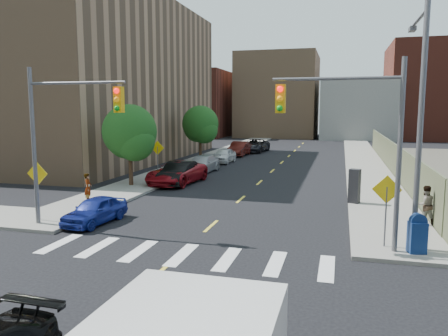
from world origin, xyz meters
The scene contains 28 objects.
ground centered at (0.00, 0.00, 0.00)m, with size 160.00×160.00×0.00m, color black.
sidewalk_nw centered at (-7.75, 41.50, 0.07)m, with size 3.50×73.00×0.15m, color gray.
sidewalk_ne centered at (7.75, 41.50, 0.07)m, with size 3.50×73.00×0.15m, color gray.
fence_north centered at (9.60, 28.00, 1.25)m, with size 0.12×44.00×2.50m, color #555B40.
building_nw centered at (-22.00, 30.00, 8.00)m, with size 22.00×30.00×16.00m, color #8C6B4C.
bg_bldg_west centered at (-22.00, 70.00, 6.00)m, with size 14.00×18.00×12.00m, color #592319.
bg_bldg_midwest centered at (-6.00, 72.00, 7.50)m, with size 14.00×16.00×15.00m, color #8C6B4C.
bg_bldg_center centered at (8.00, 70.00, 5.00)m, with size 12.00×16.00×10.00m, color gray.
bg_bldg_east centered at (22.00, 72.00, 8.00)m, with size 18.00×18.00×16.00m, color #592319.
signal_nw centered at (-5.98, 6.00, 4.53)m, with size 4.59×0.30×7.00m.
signal_ne centered at (5.98, 6.00, 4.53)m, with size 4.59×0.30×7.00m.
streetlight_ne centered at (8.20, 6.90, 5.22)m, with size 0.25×3.70×9.00m.
warn_sign_nw centered at (-7.80, 6.50, 1.99)m, with size 1.06×0.06×2.83m.
warn_sign_ne centered at (7.20, 6.50, 1.99)m, with size 1.06×0.06×2.83m.
warn_sign_midwest centered at (-7.80, 20.00, 1.99)m, with size 1.06×0.06×2.83m.
tree_west_near centered at (-8.00, 16.05, 3.48)m, with size 3.66×3.64×5.52m.
tree_west_far centered at (-8.00, 31.05, 3.48)m, with size 3.66×3.64×5.52m.
parked_car_blue centered at (-5.28, 7.08, 0.62)m, with size 1.46×3.63×1.24m, color navy.
parked_car_black centered at (-5.30, 17.89, 0.79)m, with size 1.67×4.79×1.58m, color black.
parked_car_red centered at (-5.50, 18.03, 0.79)m, with size 2.62×5.69×1.58m, color maroon.
parked_car_silver centered at (-5.50, 23.68, 0.69)m, with size 1.92×4.72×1.37m, color #A0A3A7.
parked_car_white centered at (-5.40, 30.23, 0.71)m, with size 1.67×4.15×1.41m, color silver.
parked_car_maroon centered at (-5.37, 36.79, 0.79)m, with size 1.66×4.77×1.57m, color #45120D.
parked_car_grey centered at (-4.53, 41.31, 0.78)m, with size 2.60×5.64×1.57m, color black.
mailbox centered at (8.24, 6.00, 0.84)m, with size 0.67×0.57×1.43m.
payphone centered at (6.30, 14.05, 1.07)m, with size 0.55×0.45×1.85m, color black.
pedestrian_west centered at (-7.75, 10.46, 0.95)m, with size 0.58×0.38×1.59m, color gray.
pedestrian_east centered at (9.20, 10.26, 1.02)m, with size 0.85×0.66×1.74m, color gray.
Camera 1 is at (5.50, -10.25, 5.26)m, focal length 35.00 mm.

